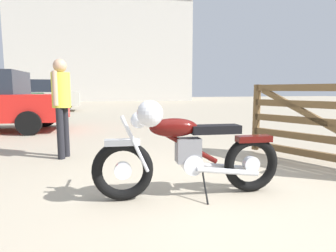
% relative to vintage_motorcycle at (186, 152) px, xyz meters
% --- Properties ---
extents(ground_plane, '(80.00, 80.00, 0.00)m').
position_rel_vintage_motorcycle_xyz_m(ground_plane, '(0.35, -0.20, -0.49)').
color(ground_plane, tan).
extents(vintage_motorcycle, '(2.08, 0.73, 1.07)m').
position_rel_vintage_motorcycle_xyz_m(vintage_motorcycle, '(0.00, 0.00, 0.00)').
color(vintage_motorcycle, black).
rests_on(vintage_motorcycle, ground_plane).
extents(bystander, '(0.30, 0.43, 1.66)m').
position_rel_vintage_motorcycle_xyz_m(bystander, '(-1.44, 2.22, 0.53)').
color(bystander, black).
rests_on(bystander, ground_plane).
extents(silver_sedan_mid, '(4.24, 1.99, 1.67)m').
position_rel_vintage_motorcycle_xyz_m(silver_sedan_mid, '(-3.70, 13.42, 0.34)').
color(silver_sedan_mid, black).
rests_on(silver_sedan_mid, ground_plane).
extents(industrial_building, '(18.87, 12.51, 22.87)m').
position_rel_vintage_motorcycle_xyz_m(industrial_building, '(0.70, 31.29, 4.96)').
color(industrial_building, beige).
rests_on(industrial_building, ground_plane).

